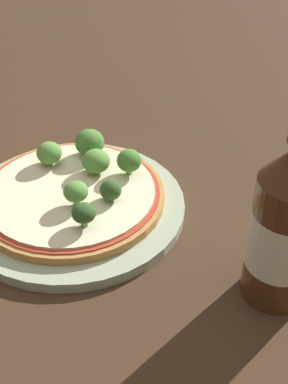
% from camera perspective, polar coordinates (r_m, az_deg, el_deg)
% --- Properties ---
extents(ground_plane, '(3.00, 3.00, 0.00)m').
position_cam_1_polar(ground_plane, '(0.62, -5.63, -1.05)').
color(ground_plane, '#3D2819').
extents(plate, '(0.25, 0.25, 0.01)m').
position_cam_1_polar(plate, '(0.60, -7.26, -1.74)').
color(plate, '#A3B293').
rests_on(plate, ground_plane).
extents(pizza, '(0.21, 0.21, 0.01)m').
position_cam_1_polar(pizza, '(0.60, -7.79, -0.30)').
color(pizza, '#B77F42').
rests_on(pizza, plate).
extents(broccoli_floret_0, '(0.03, 0.03, 0.03)m').
position_cam_1_polar(broccoli_floret_0, '(0.64, -10.08, 4.11)').
color(broccoli_floret_0, '#7A9E5B').
rests_on(broccoli_floret_0, pizza).
extents(broccoli_floret_1, '(0.03, 0.03, 0.03)m').
position_cam_1_polar(broccoli_floret_1, '(0.61, -5.14, 3.30)').
color(broccoli_floret_1, '#7A9E5B').
rests_on(broccoli_floret_1, pizza).
extents(broccoli_floret_2, '(0.02, 0.02, 0.03)m').
position_cam_1_polar(broccoli_floret_2, '(0.54, -6.44, -2.27)').
color(broccoli_floret_2, '#7A9E5B').
rests_on(broccoli_floret_2, pizza).
extents(broccoli_floret_3, '(0.03, 0.03, 0.03)m').
position_cam_1_polar(broccoli_floret_3, '(0.61, -1.60, 3.36)').
color(broccoli_floret_3, '#7A9E5B').
rests_on(broccoli_floret_3, pizza).
extents(broccoli_floret_4, '(0.02, 0.02, 0.02)m').
position_cam_1_polar(broccoli_floret_4, '(0.57, -3.79, 0.08)').
color(broccoli_floret_4, '#7A9E5B').
rests_on(broccoli_floret_4, pizza).
extents(broccoli_floret_5, '(0.04, 0.04, 0.03)m').
position_cam_1_polar(broccoli_floret_5, '(0.64, -5.82, 5.27)').
color(broccoli_floret_5, '#7A9E5B').
rests_on(broccoli_floret_5, pizza).
extents(broccoli_floret_6, '(0.03, 0.03, 0.03)m').
position_cam_1_polar(broccoli_floret_6, '(0.57, -7.29, 0.01)').
color(broccoli_floret_6, '#7A9E5B').
rests_on(broccoli_floret_6, pizza).
extents(beer_bottle, '(0.06, 0.06, 0.23)m').
position_cam_1_polar(beer_bottle, '(0.47, 14.98, -3.21)').
color(beer_bottle, '#472814').
rests_on(beer_bottle, ground_plane).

